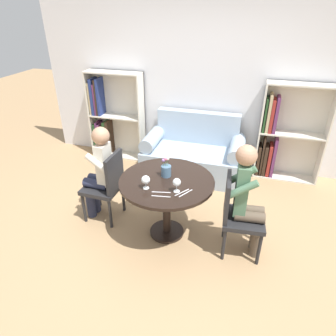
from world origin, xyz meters
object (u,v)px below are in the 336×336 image
object	(u,v)px
bookshelf_left	(110,118)
person_left	(99,172)
person_right	(248,199)
flower_vase	(166,170)
wine_glass_right	(177,183)
chair_left	(107,184)
couch	(194,155)
bookshelf_right	(282,136)
wine_glass_left	(146,180)
chair_right	(237,213)

from	to	relation	value
bookshelf_left	person_left	world-z (taller)	bookshelf_left
person_right	flower_vase	xyz separation A→B (m)	(-0.89, 0.12, 0.13)
bookshelf_left	person_right	bearing A→B (deg)	-37.19
person_left	wine_glass_right	size ratio (longest dim) A/B	8.04
chair_left	bookshelf_left	bearing A→B (deg)	-153.90
couch	flower_vase	xyz separation A→B (m)	(-0.03, -1.42, 0.49)
couch	person_right	xyz separation A→B (m)	(0.86, -1.54, 0.36)
wine_glass_right	flower_vase	world-z (taller)	flower_vase
bookshelf_right	wine_glass_left	distance (m)	2.44
chair_left	person_left	world-z (taller)	person_left
wine_glass_left	bookshelf_left	bearing A→B (deg)	124.50
person_left	wine_glass_left	bearing A→B (deg)	68.41
bookshelf_left	bookshelf_right	distance (m)	2.78
chair_left	person_left	xyz separation A→B (m)	(-0.09, 0.01, 0.15)
bookshelf_right	flower_vase	bearing A→B (deg)	-127.26
bookshelf_right	wine_glass_right	distance (m)	2.25
person_left	flower_vase	xyz separation A→B (m)	(0.83, -0.02, 0.16)
chair_left	wine_glass_right	size ratio (longest dim) A/B	5.97
bookshelf_left	couch	bearing A→B (deg)	-10.09
person_left	couch	bearing A→B (deg)	150.49
couch	wine_glass_left	xyz separation A→B (m)	(-0.16, -1.71, 0.51)
chair_left	person_left	bearing A→B (deg)	-91.37
chair_left	chair_right	world-z (taller)	same
bookshelf_right	chair_right	xyz separation A→B (m)	(-0.48, -1.82, -0.17)
chair_right	flower_vase	xyz separation A→B (m)	(-0.80, 0.13, 0.31)
chair_right	bookshelf_left	bearing A→B (deg)	46.59
bookshelf_left	chair_right	bearing A→B (deg)	-38.42
person_left	wine_glass_left	xyz separation A→B (m)	(0.70, -0.31, 0.18)
bookshelf_left	chair_right	world-z (taller)	bookshelf_left
bookshelf_left	wine_glass_left	distance (m)	2.41
chair_left	chair_right	size ratio (longest dim) A/B	1.00
chair_left	flower_vase	size ratio (longest dim) A/B	3.96
bookshelf_left	wine_glass_right	xyz separation A→B (m)	(1.68, -1.96, 0.17)
bookshelf_right	chair_left	xyz separation A→B (m)	(-2.03, -1.68, -0.17)
chair_left	person_left	size ratio (longest dim) A/B	0.74
couch	person_left	xyz separation A→B (m)	(-0.86, -1.40, 0.33)
wine_glass_left	flower_vase	world-z (taller)	flower_vase
bookshelf_left	person_left	bearing A→B (deg)	-68.53
chair_left	wine_glass_left	bearing A→B (deg)	65.78
couch	bookshelf_right	distance (m)	1.33
couch	person_left	world-z (taller)	person_left
person_right	wine_glass_right	world-z (taller)	person_right
couch	wine_glass_left	size ratio (longest dim) A/B	10.44
couch	wine_glass_left	distance (m)	1.79
chair_right	person_right	world-z (taller)	person_right
couch	flower_vase	size ratio (longest dim) A/B	6.65
couch	wine_glass_right	world-z (taller)	couch
bookshelf_left	bookshelf_right	size ratio (longest dim) A/B	1.00
wine_glass_left	wine_glass_right	distance (m)	0.32
bookshelf_right	flower_vase	size ratio (longest dim) A/B	6.36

